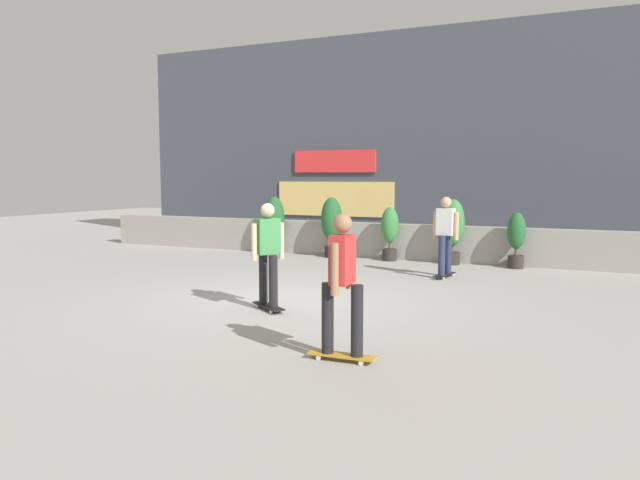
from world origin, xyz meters
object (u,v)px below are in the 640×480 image
potted_plant_2 (390,230)px  potted_plant_3 (453,226)px  potted_plant_1 (332,222)px  skater_far_left (445,233)px  skater_far_right (342,280)px  potted_plant_0 (274,220)px  potted_plant_4 (516,237)px  skater_by_wall_right (268,251)px

potted_plant_2 → potted_plant_3: bearing=-0.0°
potted_plant_1 → skater_far_left: (3.49, -2.00, 0.02)m
skater_far_right → potted_plant_0: bearing=123.7°
skater_far_left → skater_far_right: size_ratio=1.00×
potted_plant_3 → potted_plant_4: 1.49m
potted_plant_1 → potted_plant_2: potted_plant_1 is taller
potted_plant_0 → potted_plant_3: potted_plant_3 is taller
potted_plant_1 → skater_far_right: skater_far_right is taller
potted_plant_4 → skater_far_right: 8.37m
potted_plant_4 → skater_far_left: skater_far_left is taller
potted_plant_0 → potted_plant_2: size_ratio=1.16×
skater_far_right → skater_far_left: bearing=93.1°
potted_plant_2 → skater_far_left: bearing=-46.7°
potted_plant_0 → skater_far_left: (5.21, -2.00, 0.02)m
potted_plant_3 → potted_plant_4: potted_plant_3 is taller
skater_far_left → skater_by_wall_right: bearing=-112.3°
potted_plant_0 → skater_far_right: size_ratio=0.93×
potted_plant_3 → skater_far_left: skater_far_left is taller
potted_plant_0 → potted_plant_1: bearing=0.0°
potted_plant_0 → skater_far_right: bearing=-56.3°
skater_by_wall_right → skater_far_right: (2.12, -2.00, 0.00)m
potted_plant_2 → potted_plant_3: 1.60m
skater_far_left → potted_plant_1: bearing=150.2°
potted_plant_1 → potted_plant_4: (4.66, 0.00, -0.21)m
potted_plant_0 → potted_plant_4: size_ratio=1.22×
potted_plant_4 → skater_far_left: 2.33m
potted_plant_2 → skater_far_left: (1.89, -2.00, 0.18)m
skater_by_wall_right → potted_plant_1: bearing=105.2°
potted_plant_2 → skater_far_right: (2.23, -8.33, 0.18)m
potted_plant_1 → skater_far_right: 9.17m
potted_plant_4 → potted_plant_3: bearing=-180.0°
potted_plant_4 → potted_plant_1: bearing=-180.0°
skater_far_right → potted_plant_2: bearing=105.0°
skater_far_left → skater_far_right: bearing=-86.9°
skater_far_left → potted_plant_2: bearing=133.3°
potted_plant_1 → potted_plant_3: bearing=-0.0°
potted_plant_4 → skater_far_right: size_ratio=0.76×
potted_plant_1 → skater_by_wall_right: skater_by_wall_right is taller
potted_plant_0 → skater_far_left: 5.58m
skater_by_wall_right → potted_plant_2: bearing=91.0°
potted_plant_3 → skater_far_right: (0.65, -8.33, 0.02)m
skater_by_wall_right → potted_plant_4: bearing=65.0°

